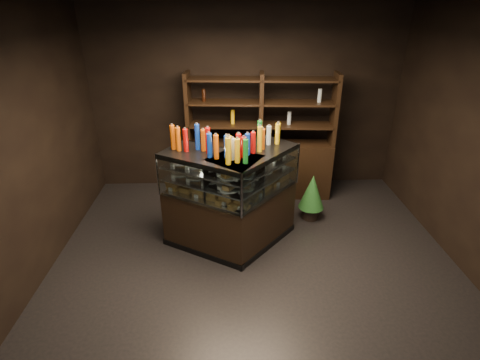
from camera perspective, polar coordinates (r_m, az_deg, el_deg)
name	(u,v)px	position (r m, az deg, el deg)	size (l,w,h in m)	color
ground	(256,273)	(4.63, 2.41, -13.97)	(5.00, 5.00, 0.00)	black
room_shell	(259,116)	(3.70, 2.97, 9.78)	(5.02, 5.02, 3.01)	black
display_case	(232,215)	(4.88, -1.16, -5.28)	(1.82, 1.30, 1.31)	black
food_display	(232,176)	(4.61, -1.21, 0.67)	(1.50, 0.94, 0.41)	gold
bottles_top	(232,142)	(4.44, -1.28, 5.85)	(1.33, 0.80, 0.30)	yellow
potted_conifer	(312,191)	(5.53, 10.96, -1.65)	(0.37, 0.37, 0.80)	black
back_shelving	(260,160)	(6.09, 3.04, 3.07)	(2.32, 0.57, 2.00)	black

